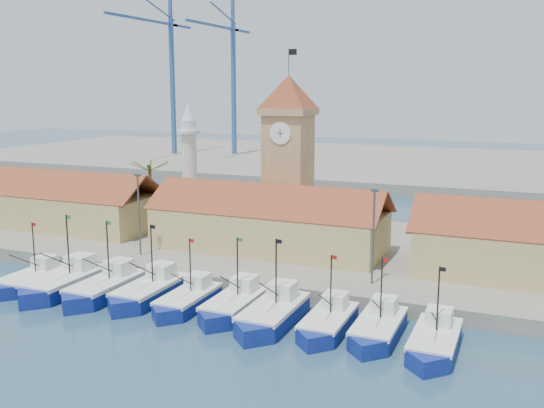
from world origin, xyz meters
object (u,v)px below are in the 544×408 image
at_px(boat_5, 234,306).
at_px(minaret, 189,164).
at_px(boat_0, 30,281).
at_px(clock_tower, 288,153).

bearing_deg(boat_5, minaret, 127.31).
relative_size(boat_0, minaret, 0.56).
distance_m(boat_5, clock_tower, 25.50).
bearing_deg(boat_5, boat_0, -176.27).
relative_size(boat_5, clock_tower, 0.42).
height_order(boat_5, clock_tower, clock_tower).
height_order(boat_5, minaret, minaret).
distance_m(clock_tower, minaret, 15.30).
relative_size(boat_5, minaret, 0.58).
distance_m(boat_5, minaret, 32.21).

